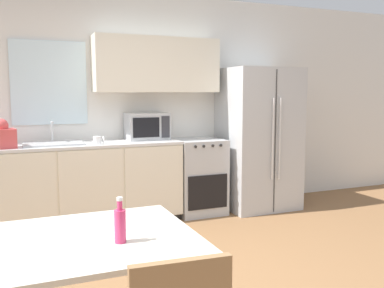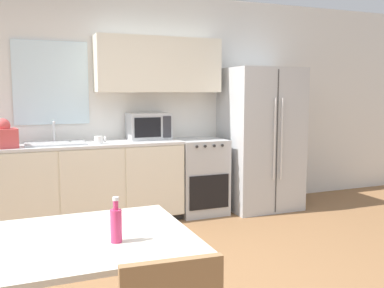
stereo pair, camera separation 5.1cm
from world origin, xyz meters
The scene contains 10 objects.
wall_back centered at (0.07, 2.25, 1.42)m, with size 12.00×0.38×2.70m.
kitchen_counter centered at (-0.31, 1.95, 0.47)m, with size 2.13×0.61×0.94m.
oven_range centered at (1.04, 1.93, 0.46)m, with size 0.59×0.63×0.93m.
refrigerator centered at (1.88, 1.86, 0.90)m, with size 0.91×0.80×1.81m.
kitchen_sink centered at (-0.66, 1.96, 0.95)m, with size 0.64×0.41×0.25m.
microwave centered at (0.43, 2.04, 1.10)m, with size 0.49×0.34×0.32m.
coffee_mug centered at (-0.21, 1.80, 0.98)m, with size 0.12×0.09×0.09m.
grocery_bag_0 centered at (-1.17, 1.83, 1.06)m, with size 0.29×0.26×0.30m.
dining_table centered at (-0.75, -0.63, 0.64)m, with size 1.22×0.97×0.73m.
drink_bottle centered at (-0.57, -0.77, 0.82)m, with size 0.06×0.06×0.24m.
Camera 1 is at (-1.06, -2.89, 1.50)m, focal length 40.00 mm.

